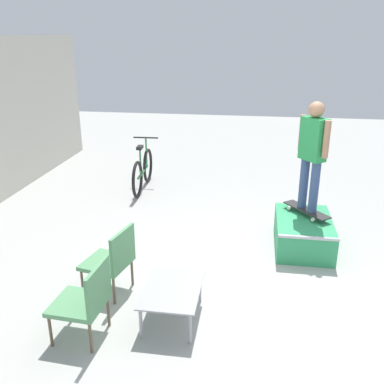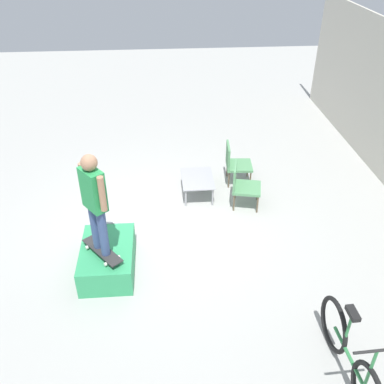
{
  "view_description": "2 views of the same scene",
  "coord_description": "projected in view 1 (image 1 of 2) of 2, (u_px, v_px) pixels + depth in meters",
  "views": [
    {
      "loc": [
        -4.9,
        -0.05,
        3.01
      ],
      "look_at": [
        0.24,
        0.74,
        1.09
      ],
      "focal_mm": 40.0,
      "sensor_mm": 36.0,
      "label": 1
    },
    {
      "loc": [
        6.19,
        0.11,
        4.76
      ],
      "look_at": [
        0.53,
        0.55,
        1.04
      ],
      "focal_mm": 40.0,
      "sensor_mm": 36.0,
      "label": 2
    }
  ],
  "objects": [
    {
      "name": "ground_plane",
      "position": [
        245.0,
        279.0,
        5.59
      ],
      "size": [
        24.0,
        24.0,
        0.0
      ],
      "primitive_type": "plane",
      "color": "#A8A8A3"
    },
    {
      "name": "coffee_table",
      "position": [
        172.0,
        292.0,
        4.7
      ],
      "size": [
        0.86,
        0.62,
        0.39
      ],
      "color": "#9E9EA3",
      "rests_on": "ground_plane"
    },
    {
      "name": "patio_chair_right",
      "position": [
        113.0,
        258.0,
        5.15
      ],
      "size": [
        0.62,
        0.62,
        0.86
      ],
      "rotation": [
        0.0,
        0.0,
        2.92
      ],
      "color": "brown",
      "rests_on": "ground_plane"
    },
    {
      "name": "person_skater",
      "position": [
        313.0,
        149.0,
        6.1
      ],
      "size": [
        0.47,
        0.39,
        1.61
      ],
      "rotation": [
        0.0,
        0.0,
        0.65
      ],
      "color": "#384C7A",
      "rests_on": "skateboard_on_ramp"
    },
    {
      "name": "patio_chair_left",
      "position": [
        86.0,
        299.0,
        4.37
      ],
      "size": [
        0.55,
        0.55,
        0.86
      ],
      "rotation": [
        0.0,
        0.0,
        3.07
      ],
      "color": "brown",
      "rests_on": "ground_plane"
    },
    {
      "name": "bicycle",
      "position": [
        143.0,
        171.0,
        8.73
      ],
      "size": [
        1.68,
        0.52,
        1.01
      ],
      "rotation": [
        0.0,
        0.0,
        0.04
      ],
      "color": "black",
      "rests_on": "ground_plane"
    },
    {
      "name": "skate_ramp_box",
      "position": [
        303.0,
        233.0,
        6.38
      ],
      "size": [
        1.25,
        0.8,
        0.46
      ],
      "color": "#339E60",
      "rests_on": "ground_plane"
    },
    {
      "name": "skateboard_on_ramp",
      "position": [
        306.0,
        210.0,
        6.43
      ],
      "size": [
        0.76,
        0.67,
        0.07
      ],
      "rotation": [
        0.0,
        0.0,
        0.67
      ],
      "color": "#2D2D2D",
      "rests_on": "skate_ramp_box"
    }
  ]
}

